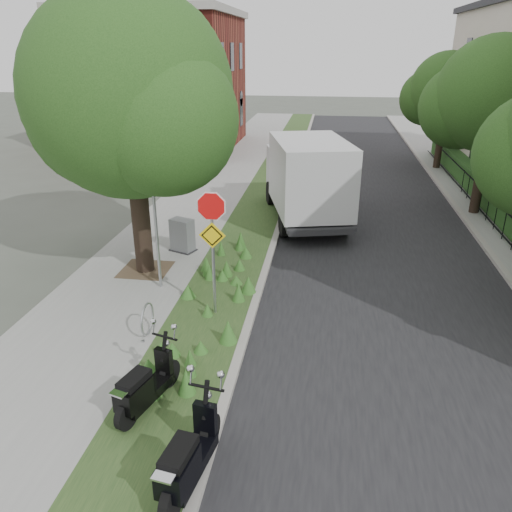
{
  "coord_description": "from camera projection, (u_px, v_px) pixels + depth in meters",
  "views": [
    {
      "loc": [
        1.18,
        -10.01,
        6.23
      ],
      "look_at": [
        -0.51,
        1.53,
        1.3
      ],
      "focal_mm": 35.0,
      "sensor_mm": 36.0,
      "label": 1
    }
  ],
  "objects": [
    {
      "name": "scooter_near",
      "position": [
        142.0,
        392.0,
        8.87
      ],
      "size": [
        0.73,
        1.8,
        0.88
      ],
      "color": "black",
      "rests_on": "ground"
    },
    {
      "name": "hedge_far",
      "position": [
        500.0,
        200.0,
        19.51
      ],
      "size": [
        1.0,
        24.0,
        1.1
      ],
      "primitive_type": "cube",
      "color": "#1C491A",
      "rests_on": "footpath_far"
    },
    {
      "name": "brick_building",
      "position": [
        162.0,
        80.0,
        31.39
      ],
      "size": [
        9.4,
        10.4,
        8.3
      ],
      "color": "maroon",
      "rests_on": "ground"
    },
    {
      "name": "verge",
      "position": [
        262.0,
        204.0,
        21.0
      ],
      "size": [
        2.0,
        60.0,
        0.12
      ],
      "primitive_type": "cube",
      "color": "#24421C",
      "rests_on": "ground"
    },
    {
      "name": "kerb_near",
      "position": [
        286.0,
        205.0,
        20.87
      ],
      "size": [
        0.2,
        60.0,
        0.13
      ],
      "primitive_type": "cube",
      "color": "#9E9991",
      "rests_on": "ground"
    },
    {
      "name": "sidewalk_near",
      "position": [
        198.0,
        202.0,
        21.37
      ],
      "size": [
        3.5,
        60.0,
        0.12
      ],
      "primitive_type": "cube",
      "color": "gray",
      "rests_on": "ground"
    },
    {
      "name": "far_tree_c",
      "position": [
        445.0,
        94.0,
        25.69
      ],
      "size": [
        4.37,
        3.89,
        5.93
      ],
      "color": "black",
      "rests_on": "ground"
    },
    {
      "name": "box_truck",
      "position": [
        307.0,
        176.0,
        18.54
      ],
      "size": [
        3.69,
        6.37,
        2.71
      ],
      "color": "#262628",
      "rests_on": "ground"
    },
    {
      "name": "utility_cabinet",
      "position": [
        182.0,
        236.0,
        15.93
      ],
      "size": [
        0.93,
        0.78,
        1.06
      ],
      "color": "#262628",
      "rests_on": "ground"
    },
    {
      "name": "kerb_far",
      "position": [
        460.0,
        213.0,
        19.93
      ],
      "size": [
        0.2,
        60.0,
        0.13
      ],
      "primitive_type": "cube",
      "color": "#9E9991",
      "rests_on": "ground"
    },
    {
      "name": "street_tree_main",
      "position": [
        128.0,
        105.0,
        12.99
      ],
      "size": [
        6.21,
        5.54,
        7.66
      ],
      "color": "black",
      "rests_on": "ground"
    },
    {
      "name": "bare_post",
      "position": [
        155.0,
        217.0,
        12.95
      ],
      "size": [
        0.08,
        0.08,
        4.0
      ],
      "color": "#A5A8AD",
      "rests_on": "ground"
    },
    {
      "name": "sign_assembly",
      "position": [
        212.0,
        229.0,
        11.52
      ],
      "size": [
        0.94,
        0.08,
        3.22
      ],
      "color": "#A5A8AD",
      "rests_on": "ground"
    },
    {
      "name": "scooter_far",
      "position": [
        186.0,
        466.0,
        7.27
      ],
      "size": [
        0.62,
        2.0,
        0.96
      ],
      "color": "black",
      "rests_on": "ground"
    },
    {
      "name": "far_tree_b",
      "position": [
        491.0,
        101.0,
        18.24
      ],
      "size": [
        4.83,
        4.31,
        6.56
      ],
      "color": "black",
      "rests_on": "ground"
    },
    {
      "name": "ground",
      "position": [
        268.0,
        333.0,
        11.71
      ],
      "size": [
        120.0,
        120.0,
        0.0
      ],
      "primitive_type": "plane",
      "color": "#4C5147",
      "rests_on": "ground"
    },
    {
      "name": "road",
      "position": [
        371.0,
        210.0,
        20.42
      ],
      "size": [
        7.0,
        60.0,
        0.01
      ],
      "primitive_type": "cube",
      "color": "black",
      "rests_on": "ground"
    },
    {
      "name": "footpath_far",
      "position": [
        505.0,
        215.0,
        19.71
      ],
      "size": [
        3.2,
        60.0,
        0.12
      ],
      "primitive_type": "cube",
      "color": "gray",
      "rests_on": "ground"
    },
    {
      "name": "fence_far",
      "position": [
        481.0,
        199.0,
        19.6
      ],
      "size": [
        0.04,
        24.0,
        1.0
      ],
      "color": "black",
      "rests_on": "ground"
    },
    {
      "name": "bike_hoop",
      "position": [
        147.0,
        319.0,
        11.33
      ],
      "size": [
        0.06,
        0.78,
        0.77
      ],
      "color": "#A5A8AD",
      "rests_on": "ground"
    }
  ]
}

